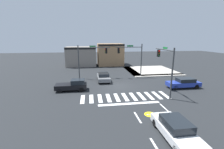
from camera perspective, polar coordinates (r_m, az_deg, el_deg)
The scene contains 13 objects.
ground_plane at distance 23.01m, azimuth 2.36°, elevation -4.25°, with size 120.00×120.00×0.00m, color #232628.
crosswalk_near at distance 18.86m, azimuth 4.89°, elevation -8.29°, with size 10.62×2.67×0.01m.
lane_markings at distance 12.87m, azimuth 18.12°, elevation -19.93°, with size 6.80×20.25×0.01m.
bike_detector_marking at distance 15.20m, azimuth 13.96°, elevation -14.21°, with size 1.08×1.08×0.01m.
curb_corner_northeast at distance 34.13m, azimuth 13.56°, elevation 1.31°, with size 10.00×10.60×0.15m.
storefront_row at distance 40.58m, azimuth -5.64°, elevation 7.15°, with size 14.52×5.93×5.60m.
traffic_signal_northeast at distance 27.76m, azimuth 7.38°, elevation 7.26°, with size 4.86×0.32×6.00m.
traffic_signal_southeast at distance 19.83m, azimuth 19.37°, elevation 4.41°, with size 0.32×4.76×5.94m.
traffic_signal_northwest at distance 27.27m, azimuth -7.89°, elevation 7.09°, with size 5.61×0.32×5.79m.
car_blue at distance 24.27m, azimuth 25.14°, elevation -2.84°, with size 4.61×1.72×1.39m.
car_black at distance 21.53m, azimuth -14.36°, elevation -3.88°, with size 4.14×1.72×1.50m.
car_gray at distance 25.42m, azimuth -3.19°, elevation -0.92°, with size 1.92×4.18×1.37m.
car_white at distance 12.27m, azimuth 22.55°, elevation -18.21°, with size 1.80×4.59×1.42m.
Camera 1 is at (-4.08, -21.57, 6.90)m, focal length 24.58 mm.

